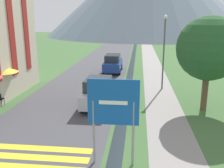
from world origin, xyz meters
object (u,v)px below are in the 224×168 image
Objects in this scene: parked_car_far at (113,63)px; cafe_umbrella_rear_yellow at (2,69)px; tree_by_path at (209,49)px; road_sign at (113,110)px; streetlamp at (164,47)px; parked_car_near at (99,92)px.

cafe_umbrella_rear_yellow is at bearing -122.47° from parked_car_far.
tree_by_path is (12.84, -0.53, 1.58)m from cafe_umbrella_rear_yellow.
tree_by_path is (6.56, -10.39, 2.76)m from parked_car_far.
cafe_umbrella_rear_yellow is (-8.05, 6.91, -0.06)m from road_sign.
road_sign is 0.59× the size of streetlamp.
streetlamp is 1.01× the size of tree_by_path.
cafe_umbrella_rear_yellow is at bearing 177.62° from tree_by_path.
parked_car_near is (-1.56, 6.33, -1.24)m from road_sign.
road_sign reaches higher than cafe_umbrella_rear_yellow.
cafe_umbrella_rear_yellow reaches higher than parked_car_far.
tree_by_path is at bearing 53.11° from road_sign.
streetlamp reaches higher than cafe_umbrella_rear_yellow.
cafe_umbrella_rear_yellow is at bearing -160.10° from streetlamp.
road_sign is at bearing -104.07° from streetlamp.
tree_by_path is (4.79, 6.38, 1.52)m from road_sign.
road_sign is at bearing -83.96° from parked_car_far.
streetlamp is at bearing -53.08° from parked_car_far.
tree_by_path is at bearing -2.38° from cafe_umbrella_rear_yellow.
parked_car_far is 1.87× the size of cafe_umbrella_rear_yellow.
parked_car_far is at bearing 91.18° from parked_car_near.
road_sign is 6.63m from parked_car_near.
streetlamp is (10.76, 3.89, 1.18)m from cafe_umbrella_rear_yellow.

